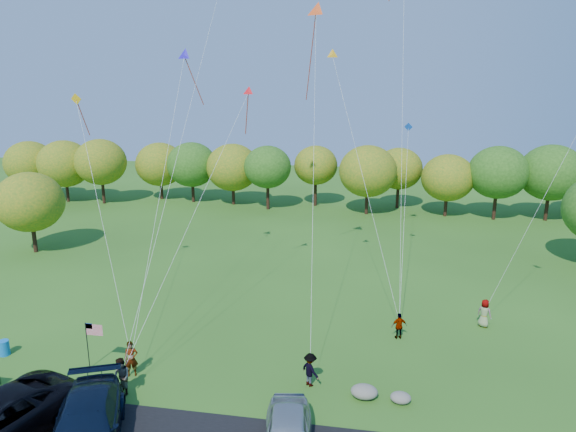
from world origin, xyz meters
name	(u,v)px	position (x,y,z in m)	size (l,w,h in m)	color
ground	(219,401)	(0.00, 0.00, 0.00)	(140.00, 140.00, 0.00)	#2E5C1A
treeline	(289,170)	(-3.00, 36.41, 4.73)	(75.15, 27.66, 8.36)	#3C2215
minivan_navy	(86,428)	(-4.13, -3.96, 0.99)	(2.62, 6.44, 1.87)	black
flyer_a	(131,359)	(-4.88, 1.33, 0.91)	(0.66, 0.43, 1.81)	#4C4C59
flyer_b	(121,377)	(-4.57, -0.28, 0.92)	(0.89, 0.69, 1.83)	#4C4C59
flyer_c	(310,370)	(3.93, 1.98, 0.83)	(1.07, 0.62, 1.66)	#4C4C59
flyer_d	(399,326)	(8.29, 7.48, 0.77)	(0.90, 0.37, 1.54)	#4C4C59
flyer_e	(484,313)	(13.32, 9.87, 0.85)	(0.83, 0.54, 1.70)	#4C4C59
trash_barrel	(4,348)	(-12.51, 2.01, 0.41)	(0.55, 0.55, 0.82)	blue
flag_assembly	(91,335)	(-7.05, 1.58, 1.89)	(0.93, 0.61, 2.52)	black
boulder_near	(364,392)	(6.52, 1.39, 0.31)	(1.25, 0.98, 0.63)	gray
boulder_far	(401,398)	(8.16, 1.30, 0.25)	(0.95, 0.79, 0.49)	slate
kites_aloft	(298,3)	(1.39, 14.13, 18.92)	(29.78, 11.04, 15.55)	#FC521C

